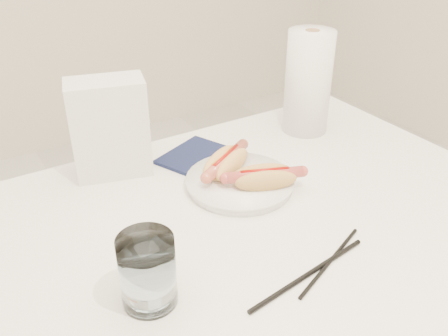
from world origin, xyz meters
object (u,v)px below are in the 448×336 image
hotdog_left (226,163)px  paper_towel_roll (308,82)px  napkin_box (110,128)px  hotdog_right (264,178)px  table (228,261)px  water_glass (148,271)px  plate (240,183)px

hotdog_left → paper_towel_roll: size_ratio=0.61×
hotdog_left → napkin_box: (-0.19, 0.15, 0.06)m
hotdog_right → napkin_box: (-0.22, 0.24, 0.07)m
table → hotdog_left: bearing=59.5°
table → water_glass: water_glass is taller
plate → water_glass: bearing=-146.0°
plate → hotdog_left: bearing=99.5°
plate → hotdog_left: size_ratio=1.41×
hotdog_right → napkin_box: bearing=154.5°
table → hotdog_left: 0.21m
hotdog_left → hotdog_right: hotdog_left is taller
napkin_box → plate: bearing=-30.0°
plate → hotdog_left: hotdog_left is taller
hotdog_right → hotdog_left: bearing=133.3°
water_glass → hotdog_right: bearing=25.2°
hotdog_right → table: bearing=-128.1°
hotdog_left → napkin_box: napkin_box is taller
hotdog_right → napkin_box: size_ratio=0.74×
water_glass → paper_towel_roll: size_ratio=0.46×
plate → paper_towel_roll: size_ratio=0.85×
plate → hotdog_right: (0.03, -0.05, 0.03)m
table → plate: (0.10, 0.12, 0.07)m
plate → water_glass: size_ratio=1.86×
plate → table: bearing=-130.6°
hotdog_left → paper_towel_roll: (0.29, 0.10, 0.09)m
water_glass → napkin_box: bearing=76.7°
water_glass → napkin_box: (0.09, 0.38, 0.05)m
hotdog_right → plate: bearing=143.0°
hotdog_right → paper_towel_roll: bearing=57.8°
plate → hotdog_right: size_ratio=1.40×
plate → napkin_box: (-0.19, 0.19, 0.09)m
hotdog_right → water_glass: 0.34m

